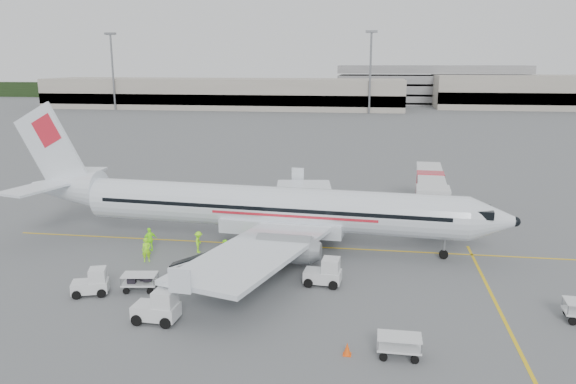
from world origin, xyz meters
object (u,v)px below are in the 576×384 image
jet_bridge (429,195)px  tug_fore (323,271)px  aircraft (271,179)px  tug_mid (156,305)px  tug_aft (90,282)px  belt_loader (201,258)px

jet_bridge → tug_fore: jet_bridge is taller
aircraft → tug_mid: 14.85m
aircraft → tug_aft: (-9.19, -10.81, -4.42)m
tug_mid → tug_aft: bearing=154.6°
aircraft → jet_bridge: bearing=43.2°
jet_bridge → belt_loader: bearing=-130.5°
tug_fore → tug_mid: size_ratio=0.96×
aircraft → belt_loader: aircraft is taller
jet_bridge → tug_fore: size_ratio=6.88×
jet_bridge → belt_loader: (-16.19, -16.92, -0.87)m
jet_bridge → tug_mid: size_ratio=6.58×
tug_fore → belt_loader: bearing=-178.7°
jet_bridge → tug_aft: 30.37m
jet_bridge → tug_aft: (-21.88, -21.03, -1.27)m
aircraft → tug_aft: aircraft is taller
jet_bridge → tug_aft: size_ratio=7.53×
aircraft → belt_loader: 8.56m
tug_fore → aircraft: bearing=127.3°
jet_bridge → tug_mid: 29.08m
belt_loader → tug_aft: belt_loader is taller
aircraft → jet_bridge: 16.60m
jet_bridge → belt_loader: size_ratio=3.52×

